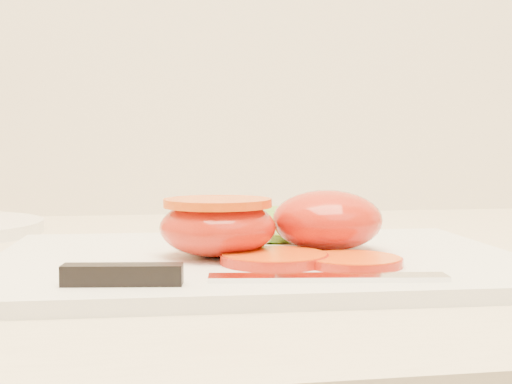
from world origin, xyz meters
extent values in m
cube|color=silver|center=(-0.64, 1.60, 0.94)|extent=(0.39, 0.29, 0.01)
ellipsoid|color=red|center=(-0.58, 1.61, 0.96)|extent=(0.08, 0.08, 0.05)
ellipsoid|color=red|center=(-0.67, 1.59, 0.96)|extent=(0.08, 0.08, 0.04)
cylinder|color=red|center=(-0.67, 1.59, 0.98)|extent=(0.08, 0.08, 0.01)
cylinder|color=orange|center=(-0.63, 1.56, 0.94)|extent=(0.07, 0.07, 0.01)
cylinder|color=orange|center=(-0.58, 1.54, 0.94)|extent=(0.06, 0.06, 0.01)
ellipsoid|color=#5CA32B|center=(-0.60, 1.68, 0.95)|extent=(0.12, 0.11, 0.02)
cube|color=silver|center=(-0.61, 1.50, 0.94)|extent=(0.14, 0.04, 0.00)
cube|color=black|center=(-0.73, 1.50, 0.95)|extent=(0.07, 0.02, 0.01)
camera|label=1|loc=(-0.73, 1.09, 1.02)|focal=50.00mm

